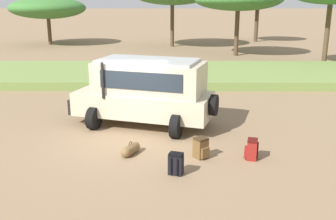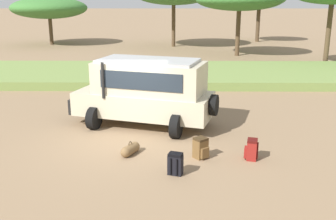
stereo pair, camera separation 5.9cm
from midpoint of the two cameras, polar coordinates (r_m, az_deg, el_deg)
ground_plane at (r=13.14m, az=-5.60°, el=-4.20°), size 320.00×320.00×0.00m
grass_bank at (r=23.08m, az=-2.92°, el=5.26°), size 120.00×7.00×0.44m
safari_vehicle at (r=14.13m, az=-3.07°, el=2.79°), size 5.46×3.59×2.44m
backpack_beside_front_wheel at (r=11.66m, az=12.17°, el=-5.64°), size 0.44×0.44×0.61m
backpack_cluster_center at (r=11.52m, az=4.92°, el=-5.54°), size 0.49×0.50×0.62m
backpack_near_rear_wheel at (r=10.47m, az=1.26°, el=-7.83°), size 0.43×0.42×0.60m
duffel_bag_low_black_case at (r=11.84m, az=-5.36°, el=-5.70°), size 0.53×0.78×0.41m
acacia_tree_far_left at (r=41.09m, az=-16.84°, el=13.98°), size 7.36×7.07×4.56m
acacia_tree_centre_back at (r=32.17m, az=10.39°, el=15.44°), size 6.79×5.95×5.19m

